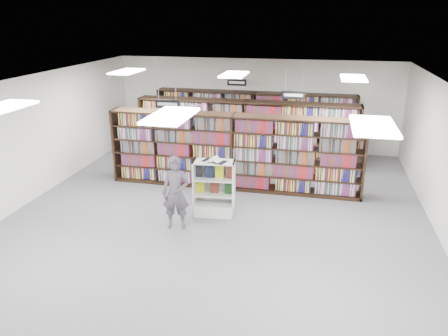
% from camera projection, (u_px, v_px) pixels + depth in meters
% --- Properties ---
extents(floor, '(12.00, 12.00, 0.00)m').
position_uv_depth(floor, '(217.00, 217.00, 10.57)').
color(floor, '#55565B').
rests_on(floor, ground).
extents(ceiling, '(10.00, 12.00, 0.10)m').
position_uv_depth(ceiling, '(216.00, 84.00, 9.50)').
color(ceiling, white).
rests_on(ceiling, wall_back).
extents(wall_back, '(10.00, 0.10, 3.20)m').
position_uv_depth(wall_back, '(256.00, 105.00, 15.56)').
color(wall_back, silver).
rests_on(wall_back, ground).
extents(wall_front, '(10.00, 0.10, 3.20)m').
position_uv_depth(wall_front, '(82.00, 326.00, 4.51)').
color(wall_front, silver).
rests_on(wall_front, ground).
extents(wall_left, '(0.10, 12.00, 3.20)m').
position_uv_depth(wall_left, '(25.00, 141.00, 11.06)').
color(wall_left, silver).
rests_on(wall_left, ground).
extents(bookshelf_row_near, '(7.00, 0.60, 2.10)m').
position_uv_depth(bookshelf_row_near, '(233.00, 152.00, 12.06)').
color(bookshelf_row_near, black).
rests_on(bookshelf_row_near, floor).
extents(bookshelf_row_mid, '(7.00, 0.60, 2.10)m').
position_uv_depth(bookshelf_row_mid, '(246.00, 134.00, 13.90)').
color(bookshelf_row_mid, black).
rests_on(bookshelf_row_mid, floor).
extents(bookshelf_row_far, '(7.00, 0.60, 2.10)m').
position_uv_depth(bookshelf_row_far, '(254.00, 122.00, 15.46)').
color(bookshelf_row_far, black).
rests_on(bookshelf_row_far, floor).
extents(aisle_sign_left, '(0.65, 0.02, 0.80)m').
position_uv_depth(aisle_sign_left, '(168.00, 103.00, 10.95)').
color(aisle_sign_left, '#B2B2B7').
rests_on(aisle_sign_left, ceiling).
extents(aisle_sign_right, '(0.65, 0.02, 0.80)m').
position_uv_depth(aisle_sign_right, '(293.00, 94.00, 12.18)').
color(aisle_sign_right, '#B2B2B7').
rests_on(aisle_sign_right, ceiling).
extents(aisle_sign_center, '(0.65, 0.02, 0.80)m').
position_uv_depth(aisle_sign_center, '(237.00, 82.00, 14.43)').
color(aisle_sign_center, '#B2B2B7').
rests_on(aisle_sign_center, ceiling).
extents(troffer_front_left, '(0.60, 1.20, 0.04)m').
position_uv_depth(troffer_front_left, '(2.00, 107.00, 7.37)').
color(troffer_front_left, white).
rests_on(troffer_front_left, ceiling).
extents(troffer_front_center, '(0.60, 1.20, 0.04)m').
position_uv_depth(troffer_front_center, '(171.00, 116.00, 6.75)').
color(troffer_front_center, white).
rests_on(troffer_front_center, ceiling).
extents(troffer_front_right, '(0.60, 1.20, 0.04)m').
position_uv_depth(troffer_front_right, '(373.00, 126.00, 6.14)').
color(troffer_front_right, white).
rests_on(troffer_front_right, ceiling).
extents(troffer_back_left, '(0.60, 1.20, 0.04)m').
position_uv_depth(troffer_back_left, '(127.00, 71.00, 11.97)').
color(troffer_back_left, white).
rests_on(troffer_back_left, ceiling).
extents(troffer_back_center, '(0.60, 1.20, 0.04)m').
position_uv_depth(troffer_back_center, '(234.00, 75.00, 11.35)').
color(troffer_back_center, white).
rests_on(troffer_back_center, ceiling).
extents(troffer_back_right, '(0.60, 1.20, 0.04)m').
position_uv_depth(troffer_back_right, '(353.00, 78.00, 10.74)').
color(troffer_back_right, white).
rests_on(troffer_back_right, ceiling).
extents(endcap_display, '(1.03, 0.59, 1.38)m').
position_uv_depth(endcap_display, '(214.00, 196.00, 10.60)').
color(endcap_display, white).
rests_on(endcap_display, floor).
extents(open_book, '(0.62, 0.47, 0.12)m').
position_uv_depth(open_book, '(214.00, 160.00, 10.24)').
color(open_book, black).
rests_on(open_book, endcap_display).
extents(shopper, '(0.67, 0.49, 1.70)m').
position_uv_depth(shopper, '(176.00, 193.00, 9.80)').
color(shopper, '#534D58').
rests_on(shopper, floor).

